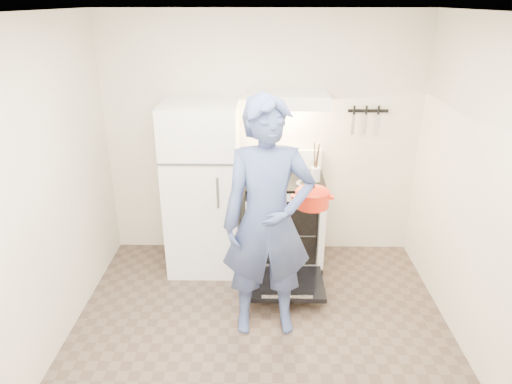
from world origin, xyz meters
TOP-DOWN VIEW (x-y plane):
  - floor at (0.00, 0.00)m, footprint 3.60×3.60m
  - back_wall at (0.00, 1.80)m, footprint 3.20×0.02m
  - refrigerator at (-0.58, 1.45)m, footprint 0.70×0.70m
  - stove_body at (0.23, 1.48)m, footprint 0.76×0.65m
  - cooktop at (0.23, 1.48)m, footprint 0.76×0.65m
  - backsplash at (0.23, 1.76)m, footprint 0.76×0.07m
  - oven_door at (0.23, 0.88)m, footprint 0.70×0.54m
  - oven_rack at (0.23, 1.48)m, footprint 0.60×0.52m
  - range_hood at (0.23, 1.55)m, footprint 0.76×0.50m
  - knife_strip at (1.05, 1.79)m, footprint 0.40×0.02m
  - pizza_stone at (0.16, 1.53)m, footprint 0.32×0.32m
  - tea_kettle at (0.07, 1.70)m, footprint 0.24×0.20m
  - utensil_jar at (0.51, 1.33)m, footprint 0.11×0.11m
  - person at (0.05, 0.45)m, footprint 0.76×0.54m
  - dutch_oven at (0.42, 0.75)m, footprint 0.35×0.28m

SIDE VIEW (x-z plane):
  - floor at x=0.00m, z-range 0.00..0.00m
  - oven_door at x=0.23m, z-range 0.10..0.15m
  - oven_rack at x=0.23m, z-range 0.43..0.45m
  - pizza_stone at x=0.16m, z-range 0.45..0.46m
  - stove_body at x=0.23m, z-range 0.00..0.92m
  - refrigerator at x=-0.58m, z-range 0.00..1.70m
  - cooktop at x=0.23m, z-range 0.92..0.95m
  - person at x=0.05m, z-range 0.00..1.96m
  - utensil_jar at x=0.51m, z-range 0.98..1.11m
  - dutch_oven at x=0.42m, z-range 0.93..1.16m
  - backsplash at x=0.23m, z-range 0.95..1.15m
  - tea_kettle at x=0.07m, z-range 0.95..1.25m
  - back_wall at x=0.00m, z-range 0.00..2.50m
  - knife_strip at x=1.05m, z-range 1.54..1.56m
  - range_hood at x=0.23m, z-range 1.65..1.77m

